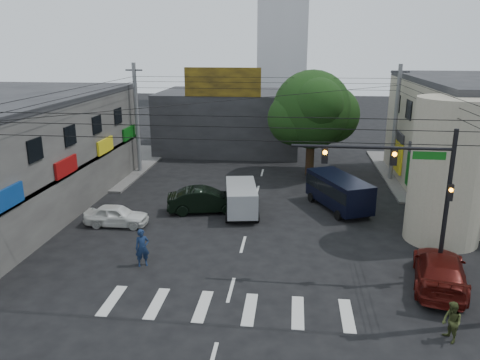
% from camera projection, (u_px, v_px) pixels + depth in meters
% --- Properties ---
extents(ground, '(160.00, 160.00, 0.00)m').
position_uv_depth(ground, '(239.00, 260.00, 23.97)').
color(ground, black).
rests_on(ground, ground).
extents(sidewalk_far_left, '(16.00, 16.00, 0.15)m').
position_uv_depth(sidewalk_far_left, '(68.00, 163.00, 43.10)').
color(sidewalk_far_left, '#514F4C').
rests_on(sidewalk_far_left, ground).
extents(sidewalk_far_right, '(16.00, 16.00, 0.15)m').
position_uv_depth(sidewalk_far_right, '(478.00, 175.00, 39.09)').
color(sidewalk_far_right, '#514F4C').
rests_on(sidewalk_far_right, ground).
extents(corner_column, '(4.00, 4.00, 8.00)m').
position_uv_depth(corner_column, '(448.00, 171.00, 25.43)').
color(corner_column, gray).
rests_on(corner_column, ground).
extents(building_far, '(14.00, 10.00, 6.00)m').
position_uv_depth(building_far, '(230.00, 121.00, 48.35)').
color(building_far, '#232326').
rests_on(building_far, ground).
extents(billboard, '(7.00, 0.30, 2.60)m').
position_uv_depth(billboard, '(223.00, 82.00, 42.46)').
color(billboard, olive).
rests_on(billboard, building_far).
extents(street_tree, '(6.40, 6.40, 8.70)m').
position_uv_depth(street_tree, '(312.00, 110.00, 38.18)').
color(street_tree, black).
rests_on(street_tree, ground).
extents(traffic_gantry, '(7.10, 0.35, 7.20)m').
position_uv_depth(traffic_gantry, '(411.00, 181.00, 20.78)').
color(traffic_gantry, black).
rests_on(traffic_gantry, ground).
extents(utility_pole_far_left, '(0.32, 0.32, 9.20)m').
position_uv_depth(utility_pole_far_left, '(137.00, 119.00, 39.09)').
color(utility_pole_far_left, '#59595B').
rests_on(utility_pole_far_left, ground).
extents(utility_pole_far_right, '(0.32, 0.32, 9.20)m').
position_uv_depth(utility_pole_far_right, '(395.00, 124.00, 36.75)').
color(utility_pole_far_right, '#59595B').
rests_on(utility_pole_far_right, ground).
extents(dark_sedan, '(3.80, 5.66, 1.62)m').
position_uv_depth(dark_sedan, '(205.00, 200.00, 30.66)').
color(dark_sedan, black).
rests_on(dark_sedan, ground).
extents(white_compact, '(1.67, 3.89, 1.31)m').
position_uv_depth(white_compact, '(117.00, 215.00, 28.39)').
color(white_compact, silver).
rests_on(white_compact, ground).
extents(maroon_sedan, '(4.49, 6.35, 1.57)m').
position_uv_depth(maroon_sedan, '(440.00, 270.00, 21.25)').
color(maroon_sedan, '#440D09').
rests_on(maroon_sedan, ground).
extents(silver_minivan, '(5.07, 3.28, 1.93)m').
position_uv_depth(silver_minivan, '(241.00, 200.00, 30.26)').
color(silver_minivan, '#A9ACB1').
rests_on(silver_minivan, ground).
extents(navy_van, '(7.14, 6.33, 2.21)m').
position_uv_depth(navy_van, '(339.00, 193.00, 31.13)').
color(navy_van, black).
rests_on(navy_van, ground).
extents(traffic_officer, '(1.07, 1.03, 1.92)m').
position_uv_depth(traffic_officer, '(142.00, 248.00, 23.17)').
color(traffic_officer, '#122140').
rests_on(traffic_officer, ground).
extents(pedestrian_olive, '(1.11, 1.03, 1.60)m').
position_uv_depth(pedestrian_olive, '(452.00, 322.00, 17.28)').
color(pedestrian_olive, '#343B1B').
rests_on(pedestrian_olive, ground).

